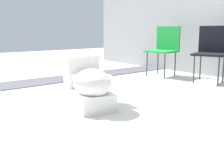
% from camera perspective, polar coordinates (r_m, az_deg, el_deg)
% --- Properties ---
extents(ground_plane, '(14.00, 14.00, 0.00)m').
position_cam_1_polar(ground_plane, '(2.83, -11.91, -6.30)').
color(ground_plane, beige).
extents(gravel_strip, '(0.56, 8.00, 0.01)m').
position_cam_1_polar(gravel_strip, '(4.15, -13.49, -1.24)').
color(gravel_strip, '#4C4C51').
rests_on(gravel_strip, ground).
extents(toilet, '(0.69, 0.49, 0.52)m').
position_cam_1_polar(toilet, '(2.63, -5.10, -2.39)').
color(toilet, white).
rests_on(toilet, ground).
extents(folding_chair_left, '(0.51, 0.51, 0.83)m').
position_cam_1_polar(folding_chair_left, '(4.56, 11.40, 6.20)').
color(folding_chair_left, '#1E8C38').
rests_on(folding_chair_left, ground).
extents(folding_chair_middle, '(0.56, 0.56, 0.83)m').
position_cam_1_polar(folding_chair_middle, '(4.18, 20.90, 5.47)').
color(folding_chair_middle, black).
rests_on(folding_chair_middle, ground).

